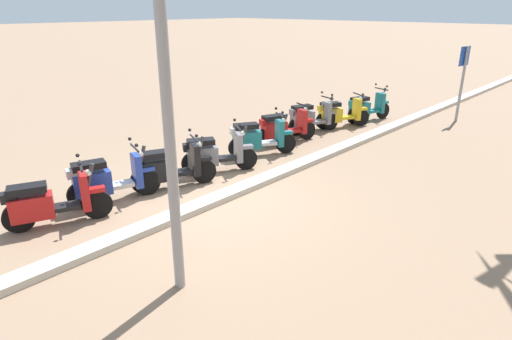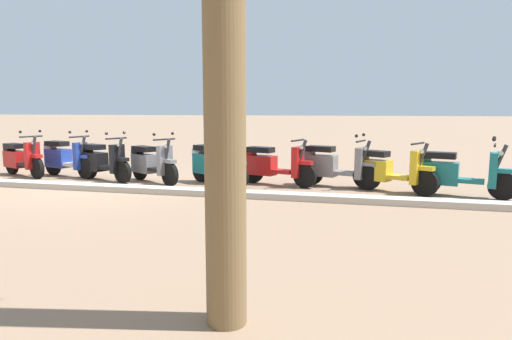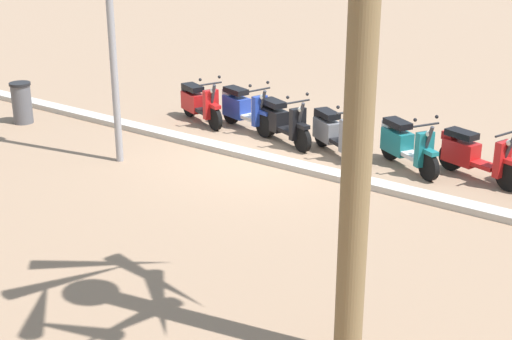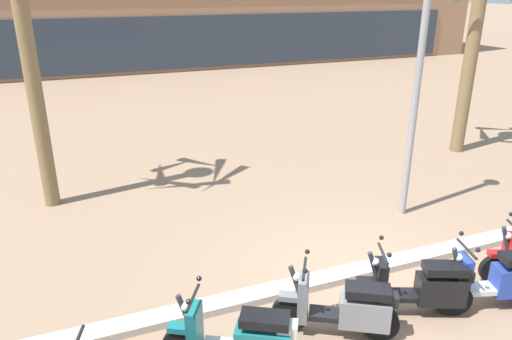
% 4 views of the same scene
% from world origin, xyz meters
% --- Properties ---
extents(ground_plane, '(200.00, 200.00, 0.00)m').
position_xyz_m(ground_plane, '(0.00, 0.00, 0.00)').
color(ground_plane, '#93755B').
extents(curb_strip, '(60.00, 0.36, 0.12)m').
position_xyz_m(curb_strip, '(0.00, 0.19, 0.06)').
color(curb_strip, '#BCB7AD').
rests_on(curb_strip, ground).
extents(scooter_red_mid_rear, '(1.77, 0.81, 1.04)m').
position_xyz_m(scooter_red_mid_rear, '(-3.78, -1.33, 0.45)').
color(scooter_red_mid_rear, black).
rests_on(scooter_red_mid_rear, ground).
extents(scooter_teal_mid_front, '(1.60, 1.00, 1.17)m').
position_xyz_m(scooter_teal_mid_front, '(-2.51, -1.11, 0.46)').
color(scooter_teal_mid_front, black).
rests_on(scooter_teal_mid_front, ground).
extents(scooter_grey_mid_centre, '(1.56, 1.00, 1.17)m').
position_xyz_m(scooter_grey_mid_centre, '(-0.98, -1.03, 0.45)').
color(scooter_grey_mid_centre, black).
rests_on(scooter_grey_mid_centre, ground).
extents(scooter_black_tail_end, '(1.71, 0.89, 1.17)m').
position_xyz_m(scooter_black_tail_end, '(0.31, -1.03, 0.45)').
color(scooter_black_tail_end, black).
rests_on(scooter_black_tail_end, ground).
extents(scooter_blue_gap_after_mid, '(1.73, 0.78, 1.17)m').
position_xyz_m(scooter_blue_gap_after_mid, '(1.51, -1.31, 0.47)').
color(scooter_blue_gap_after_mid, black).
rests_on(scooter_blue_gap_after_mid, ground).
extents(scooter_red_lead_nearest, '(1.68, 0.87, 1.17)m').
position_xyz_m(scooter_red_lead_nearest, '(2.67, -1.15, 0.44)').
color(scooter_red_lead_nearest, black).
rests_on(scooter_red_lead_nearest, ground).
extents(litter_bin, '(0.48, 0.48, 0.95)m').
position_xyz_m(litter_bin, '(5.90, 1.30, 0.48)').
color(litter_bin, '#56565B').
rests_on(litter_bin, ground).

